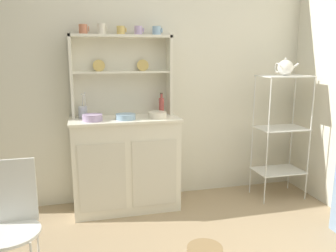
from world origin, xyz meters
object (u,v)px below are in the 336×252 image
object	(u,v)px
hutch_shelf_unit	(121,70)
bakers_rack	(281,125)
bowl_mixing_large	(92,118)
jam_bottle	(162,106)
utensil_jar	(83,112)
porcelain_teapot	(285,68)
cup_terracotta_0	(83,29)
hutch_cabinet	(126,163)
wire_chair	(9,218)

from	to	relation	value
hutch_shelf_unit	bakers_rack	xyz separation A→B (m)	(1.57, -0.28, -0.55)
bowl_mixing_large	jam_bottle	xyz separation A→B (m)	(0.66, 0.16, 0.06)
bowl_mixing_large	hutch_shelf_unit	bearing A→B (deg)	39.06
jam_bottle	utensil_jar	bearing A→B (deg)	-179.38
hutch_shelf_unit	porcelain_teapot	distance (m)	1.59
cup_terracotta_0	hutch_cabinet	bearing A→B (deg)	-20.32
hutch_cabinet	bowl_mixing_large	xyz separation A→B (m)	(-0.29, -0.07, 0.46)
jam_bottle	bakers_rack	bearing A→B (deg)	-9.58
hutch_shelf_unit	wire_chair	size ratio (longest dim) A/B	1.10
hutch_shelf_unit	bakers_rack	world-z (taller)	hutch_shelf_unit
bakers_rack	bowl_mixing_large	bearing A→B (deg)	178.70
porcelain_teapot	bowl_mixing_large	bearing A→B (deg)	178.70
bakers_rack	wire_chair	bearing A→B (deg)	-158.15
wire_chair	bowl_mixing_large	distance (m)	1.20
bowl_mixing_large	porcelain_teapot	world-z (taller)	porcelain_teapot
bowl_mixing_large	utensil_jar	world-z (taller)	utensil_jar
hutch_shelf_unit	cup_terracotta_0	xyz separation A→B (m)	(-0.33, -0.04, 0.36)
bakers_rack	jam_bottle	distance (m)	1.23
bowl_mixing_large	porcelain_teapot	xyz separation A→B (m)	(1.86, -0.04, 0.42)
hutch_shelf_unit	cup_terracotta_0	bearing A→B (deg)	-172.79
hutch_shelf_unit	wire_chair	xyz separation A→B (m)	(-0.82, -1.24, -0.80)
porcelain_teapot	utensil_jar	bearing A→B (deg)	174.28
hutch_cabinet	jam_bottle	distance (m)	0.64
wire_chair	porcelain_teapot	size ratio (longest dim) A/B	3.53
hutch_cabinet	utensil_jar	xyz separation A→B (m)	(-0.37, 0.08, 0.49)
wire_chair	porcelain_teapot	distance (m)	2.70
bakers_rack	wire_chair	xyz separation A→B (m)	(-2.39, -0.96, -0.25)
utensil_jar	hutch_cabinet	bearing A→B (deg)	-11.94
hutch_shelf_unit	utensil_jar	xyz separation A→B (m)	(-0.37, -0.09, -0.38)
bakers_rack	utensil_jar	bearing A→B (deg)	174.29
jam_bottle	cup_terracotta_0	bearing A→B (deg)	177.06
wire_chair	utensil_jar	bearing A→B (deg)	37.42
wire_chair	cup_terracotta_0	bearing A→B (deg)	36.49
bakers_rack	cup_terracotta_0	xyz separation A→B (m)	(-1.90, 0.24, 0.91)
bowl_mixing_large	utensil_jar	bearing A→B (deg)	117.12
wire_chair	porcelain_teapot	world-z (taller)	porcelain_teapot
hutch_shelf_unit	cup_terracotta_0	distance (m)	0.49
cup_terracotta_0	jam_bottle	distance (m)	0.99
bakers_rack	porcelain_teapot	xyz separation A→B (m)	(-0.00, 0.00, 0.57)
porcelain_teapot	hutch_shelf_unit	bearing A→B (deg)	169.87
hutch_cabinet	cup_terracotta_0	size ratio (longest dim) A/B	11.27
wire_chair	jam_bottle	xyz separation A→B (m)	(1.19, 1.16, 0.46)
hutch_shelf_unit	utensil_jar	distance (m)	0.53
hutch_shelf_unit	utensil_jar	bearing A→B (deg)	-166.94
hutch_cabinet	cup_terracotta_0	bearing A→B (deg)	159.68
cup_terracotta_0	porcelain_teapot	world-z (taller)	cup_terracotta_0
jam_bottle	porcelain_teapot	size ratio (longest dim) A/B	0.89
bowl_mixing_large	porcelain_teapot	bearing A→B (deg)	-1.30
wire_chair	utensil_jar	xyz separation A→B (m)	(0.45, 1.15, 0.43)
bowl_mixing_large	jam_bottle	bearing A→B (deg)	13.53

